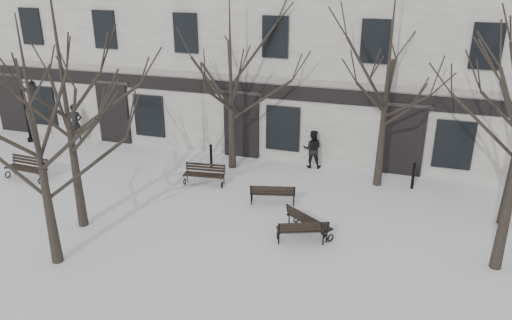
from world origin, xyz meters
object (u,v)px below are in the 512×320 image
at_px(bench_2, 308,221).
at_px(bench_3, 204,174).
at_px(tree_1, 33,117).
at_px(tree_0, 61,68).
at_px(bench_0, 27,167).
at_px(lamp_post, 29,106).
at_px(bench_1, 303,229).
at_px(bench_4, 273,193).

height_order(bench_2, bench_3, bench_2).
xyz_separation_m(tree_1, bench_3, (2.06, 6.40, -4.02)).
bearing_deg(tree_0, bench_3, 58.31).
height_order(bench_0, lamp_post, lamp_post).
distance_m(bench_1, bench_4, 2.77).
height_order(tree_0, bench_0, tree_0).
distance_m(bench_0, bench_4, 10.18).
distance_m(bench_2, bench_4, 2.41).
relative_size(tree_0, tree_1, 1.19).
xyz_separation_m(tree_0, lamp_post, (-7.27, 6.41, -3.52)).
height_order(bench_1, bench_2, bench_2).
bearing_deg(bench_2, bench_1, 116.72).
bearing_deg(bench_4, bench_0, -9.34).
relative_size(bench_2, bench_3, 1.02).
bearing_deg(bench_2, bench_3, 5.24).
xyz_separation_m(bench_0, bench_1, (11.75, -1.55, -0.05)).
xyz_separation_m(tree_1, bench_0, (-5.03, 4.77, -3.97)).
bearing_deg(bench_1, bench_0, -28.54).
bearing_deg(bench_4, lamp_post, -26.57).
bearing_deg(bench_1, tree_0, -12.41).
xyz_separation_m(bench_0, bench_2, (11.83, -1.02, -0.03)).
bearing_deg(bench_0, lamp_post, 130.56).
relative_size(bench_2, lamp_post, 0.55).
height_order(tree_0, bench_3, tree_0).
bearing_deg(bench_2, bench_4, -11.63).
relative_size(tree_1, bench_0, 3.87).
height_order(tree_1, bench_1, tree_1).
distance_m(tree_1, bench_1, 8.47).
bearing_deg(bench_3, bench_0, -173.29).
xyz_separation_m(bench_2, bench_3, (-4.73, 2.64, -0.02)).
height_order(tree_1, bench_3, tree_1).
relative_size(bench_0, bench_3, 1.10).
xyz_separation_m(tree_0, bench_0, (-4.45, 2.66, -4.83)).
height_order(tree_0, bench_1, tree_0).
bearing_deg(bench_0, bench_3, 16.64).
relative_size(bench_1, lamp_post, 0.54).
bearing_deg(tree_0, bench_4, 30.60).
distance_m(bench_2, bench_3, 5.42).
height_order(tree_0, bench_2, tree_0).
relative_size(tree_0, bench_2, 5.00).
height_order(bench_0, bench_2, bench_0).
xyz_separation_m(bench_0, bench_3, (7.10, 1.63, -0.05)).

